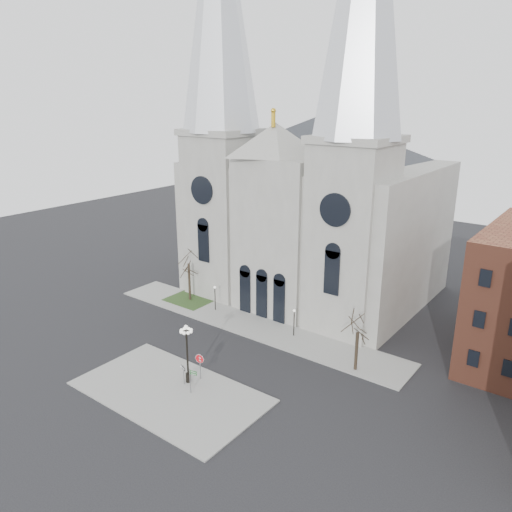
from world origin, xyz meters
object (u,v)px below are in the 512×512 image
Objects in this scene: one_way_sign at (184,372)px; street_name_sign at (191,379)px; stop_sign at (200,361)px; globe_lamp at (187,347)px.

street_name_sign is (1.58, -0.63, 0.07)m from one_way_sign.
stop_sign is at bearing 92.81° from one_way_sign.
globe_lamp is 3.05m from street_name_sign.
one_way_sign is at bearing -91.50° from globe_lamp.
globe_lamp is (-0.54, -1.11, 1.88)m from stop_sign.
globe_lamp is 2.43× the size of street_name_sign.
globe_lamp is at bearing 128.68° from street_name_sign.
street_name_sign is (1.02, -2.30, -0.45)m from stop_sign.
stop_sign is at bearing 63.81° from globe_lamp.
globe_lamp is 2.46m from one_way_sign.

